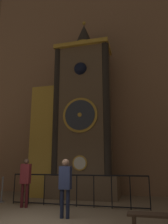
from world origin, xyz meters
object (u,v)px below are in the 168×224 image
object	(u,v)px
visitor_near	(25,178)
stanchion_post	(2,194)
clock_tower	(76,119)
visitor_far	(65,182)
visitor_bench	(161,220)

from	to	relation	value
visitor_near	stanchion_post	world-z (taller)	visitor_near
clock_tower	visitor_far	xyz separation A→B (m)	(0.82, -3.79, -2.64)
visitor_near	visitor_far	world-z (taller)	visitor_near
visitor_far	stanchion_post	world-z (taller)	visitor_far
clock_tower	stanchion_post	size ratio (longest dim) A/B	9.18
stanchion_post	visitor_bench	world-z (taller)	stanchion_post
visitor_near	visitor_far	bearing A→B (deg)	-33.25
stanchion_post	visitor_bench	distance (m)	6.57
clock_tower	visitor_near	bearing A→B (deg)	-112.22
clock_tower	visitor_near	xyz separation A→B (m)	(-1.10, -2.70, -2.63)
visitor_far	visitor_bench	xyz separation A→B (m)	(2.57, -0.91, -0.69)
visitor_far	visitor_bench	size ratio (longest dim) A/B	1.13
visitor_near	visitor_far	distance (m)	2.21
clock_tower	visitor_bench	distance (m)	6.68
stanchion_post	visitor_near	bearing A→B (deg)	-27.99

